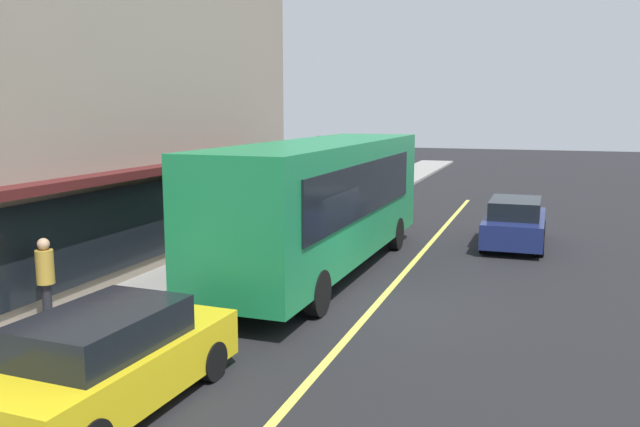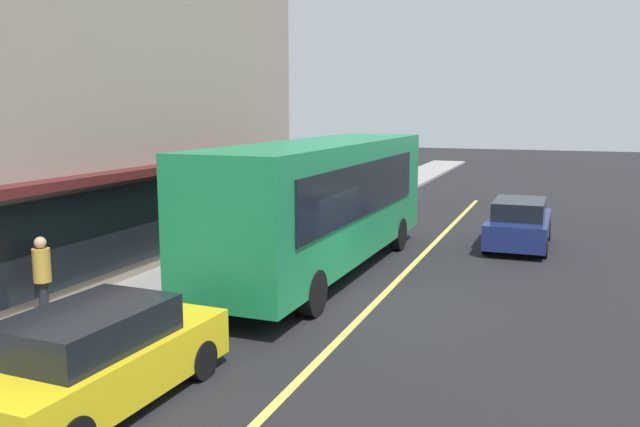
% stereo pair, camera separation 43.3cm
% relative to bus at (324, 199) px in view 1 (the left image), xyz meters
% --- Properties ---
extents(ground, '(120.00, 120.00, 0.00)m').
position_rel_bus_xyz_m(ground, '(-2.42, -2.06, -1.99)').
color(ground, black).
extents(sidewalk, '(80.00, 2.54, 0.15)m').
position_rel_bus_xyz_m(sidewalk, '(-2.42, 2.88, -1.91)').
color(sidewalk, gray).
rests_on(sidewalk, ground).
extents(lane_centre_stripe, '(36.00, 0.16, 0.01)m').
position_rel_bus_xyz_m(lane_centre_stripe, '(-2.42, -2.06, -1.98)').
color(lane_centre_stripe, '#D8D14C').
rests_on(lane_centre_stripe, ground).
extents(bus, '(11.17, 2.75, 3.50)m').
position_rel_bus_xyz_m(bus, '(0.00, 0.00, 0.00)').
color(bus, '#197F47').
rests_on(bus, ground).
extents(traffic_light, '(0.30, 0.52, 3.20)m').
position_rel_bus_xyz_m(traffic_light, '(6.69, 2.31, 0.55)').
color(traffic_light, '#2D2D33').
rests_on(traffic_light, sidewalk).
extents(car_yellow, '(4.37, 2.01, 1.52)m').
position_rel_bus_xyz_m(car_yellow, '(-8.66, 0.33, -1.24)').
color(car_yellow, yellow).
rests_on(car_yellow, ground).
extents(car_navy, '(4.31, 1.88, 1.52)m').
position_rel_bus_xyz_m(car_navy, '(5.27, -4.65, -1.24)').
color(car_navy, navy).
rests_on(car_navy, ground).
extents(pedestrian_by_curb, '(0.34, 0.34, 1.74)m').
position_rel_bus_xyz_m(pedestrian_by_curb, '(-6.27, 3.55, -0.79)').
color(pedestrian_by_curb, black).
rests_on(pedestrian_by_curb, sidewalk).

